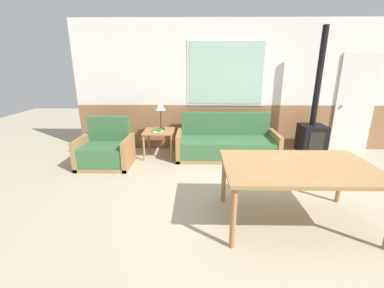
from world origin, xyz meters
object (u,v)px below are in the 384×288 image
dining_table (298,170)px  wood_stove (312,130)px  couch (226,145)px  table_lamp (160,108)px  armchair (106,152)px  side_table (159,134)px

dining_table → wood_stove: bearing=63.3°
dining_table → wood_stove: size_ratio=0.68×
couch → table_lamp: (-1.33, 0.14, 0.73)m
couch → armchair: size_ratio=2.11×
table_lamp → wood_stove: 3.07m
couch → armchair: 2.34m
armchair → dining_table: (2.84, -1.75, 0.40)m
couch → side_table: couch is taller
table_lamp → dining_table: bearing=-51.6°
armchair → table_lamp: bearing=27.7°
side_table → table_lamp: (0.03, 0.10, 0.52)m
armchair → table_lamp: (0.96, 0.63, 0.72)m
table_lamp → dining_table: size_ratio=0.33×
dining_table → wood_stove: 2.57m
couch → dining_table: (0.55, -2.24, 0.41)m
armchair → side_table: armchair is taller
couch → table_lamp: size_ratio=3.60×
couch → side_table: 1.38m
wood_stove → table_lamp: bearing=178.4°
side_table → wood_stove: bearing=0.4°
side_table → wood_stove: (3.07, 0.02, 0.09)m
couch → side_table: size_ratio=3.35×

